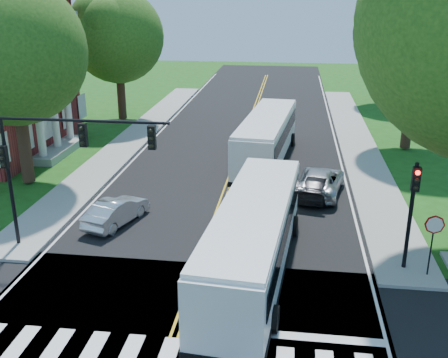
% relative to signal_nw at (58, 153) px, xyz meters
% --- Properties ---
extents(ground, '(140.00, 140.00, 0.00)m').
position_rel_signal_nw_xyz_m(ground, '(5.86, -6.43, -4.38)').
color(ground, '#1B4812').
rests_on(ground, ground).
extents(road, '(14.00, 96.00, 0.01)m').
position_rel_signal_nw_xyz_m(road, '(5.86, 11.57, -4.37)').
color(road, black).
rests_on(road, ground).
extents(cross_road, '(60.00, 12.00, 0.01)m').
position_rel_signal_nw_xyz_m(cross_road, '(5.86, -6.43, -4.37)').
color(cross_road, black).
rests_on(cross_road, ground).
extents(center_line, '(0.36, 70.00, 0.01)m').
position_rel_signal_nw_xyz_m(center_line, '(5.86, 15.57, -4.36)').
color(center_line, gold).
rests_on(center_line, road).
extents(edge_line_w, '(0.12, 70.00, 0.01)m').
position_rel_signal_nw_xyz_m(edge_line_w, '(-0.94, 15.57, -4.36)').
color(edge_line_w, silver).
rests_on(edge_line_w, road).
extents(edge_line_e, '(0.12, 70.00, 0.01)m').
position_rel_signal_nw_xyz_m(edge_line_e, '(12.66, 15.57, -4.36)').
color(edge_line_e, silver).
rests_on(edge_line_e, road).
extents(stop_bar, '(6.60, 0.40, 0.01)m').
position_rel_signal_nw_xyz_m(stop_bar, '(9.36, -4.83, -4.36)').
color(stop_bar, silver).
rests_on(stop_bar, road).
extents(sidewalk_nw, '(2.60, 40.00, 0.15)m').
position_rel_signal_nw_xyz_m(sidewalk_nw, '(-2.44, 18.57, -4.30)').
color(sidewalk_nw, gray).
rests_on(sidewalk_nw, ground).
extents(sidewalk_ne, '(2.60, 40.00, 0.15)m').
position_rel_signal_nw_xyz_m(sidewalk_ne, '(14.16, 18.57, -4.30)').
color(sidewalk_ne, gray).
rests_on(sidewalk_ne, ground).
extents(tree_west_near, '(8.00, 8.00, 11.40)m').
position_rel_signal_nw_xyz_m(tree_west_near, '(-5.64, 7.57, 3.15)').
color(tree_west_near, '#372116').
rests_on(tree_west_near, ground).
extents(tree_west_far, '(7.60, 7.60, 10.67)m').
position_rel_signal_nw_xyz_m(tree_west_far, '(-5.14, 23.57, 2.62)').
color(tree_west_far, '#372116').
rests_on(tree_west_far, ground).
extents(tree_east_mid, '(8.40, 8.40, 11.93)m').
position_rel_signal_nw_xyz_m(tree_east_mid, '(17.36, 17.57, 3.48)').
color(tree_east_mid, '#372116').
rests_on(tree_east_mid, ground).
extents(tree_east_far, '(7.20, 7.20, 10.34)m').
position_rel_signal_nw_xyz_m(tree_east_far, '(18.36, 33.57, 2.48)').
color(tree_east_far, '#372116').
rests_on(tree_east_far, ground).
extents(signal_nw, '(7.15, 0.46, 5.66)m').
position_rel_signal_nw_xyz_m(signal_nw, '(0.00, 0.00, 0.00)').
color(signal_nw, black).
rests_on(signal_nw, ground).
extents(signal_ne, '(0.30, 0.46, 4.40)m').
position_rel_signal_nw_xyz_m(signal_ne, '(14.06, 0.01, -1.41)').
color(signal_ne, black).
rests_on(signal_ne, ground).
extents(stop_sign, '(0.76, 0.08, 2.53)m').
position_rel_signal_nw_xyz_m(stop_sign, '(14.86, -0.45, -2.35)').
color(stop_sign, black).
rests_on(stop_sign, ground).
extents(bus_lead, '(3.55, 11.85, 3.02)m').
position_rel_signal_nw_xyz_m(bus_lead, '(8.07, -1.01, -2.77)').
color(bus_lead, silver).
rests_on(bus_lead, road).
extents(bus_follow, '(3.71, 11.87, 3.02)m').
position_rel_signal_nw_xyz_m(bus_follow, '(7.79, 13.69, -2.77)').
color(bus_follow, silver).
rests_on(bus_follow, road).
extents(hatchback, '(2.42, 4.06, 1.27)m').
position_rel_signal_nw_xyz_m(hatchback, '(1.20, 2.88, -3.73)').
color(hatchback, silver).
rests_on(hatchback, road).
extents(suv, '(3.18, 5.29, 1.38)m').
position_rel_signal_nw_xyz_m(suv, '(11.03, 8.27, -3.68)').
color(suv, '#ABADB3').
rests_on(suv, road).
extents(dark_sedan, '(2.64, 4.59, 1.25)m').
position_rel_signal_nw_xyz_m(dark_sedan, '(10.86, 7.73, -3.74)').
color(dark_sedan, black).
rests_on(dark_sedan, road).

